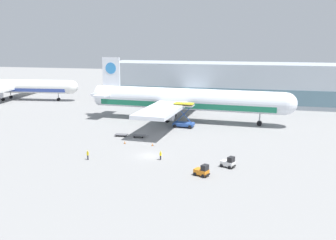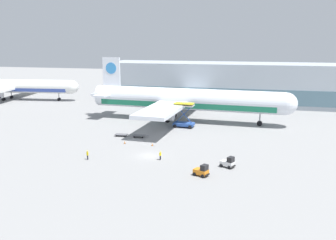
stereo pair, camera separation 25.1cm
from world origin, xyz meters
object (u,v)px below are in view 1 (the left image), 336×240
Objects in this scene: airplane_main at (183,100)px; traffic_cone_far at (152,144)px; scissor_lift_loader at (184,118)px; airplane_distant at (13,87)px; baggage_tug_foreground at (202,171)px; baggage_tug_mid at (229,163)px; ground_crew_far at (161,155)px; baggage_dolly_lead at (121,135)px; traffic_cone_near at (125,142)px; ground_crew_near at (88,154)px; baggage_dolly_second at (139,136)px.

airplane_main is 91.12× the size of traffic_cone_far.
scissor_lift_loader is at bearing 80.37° from traffic_cone_far.
airplane_distant reaches higher than traffic_cone_far.
baggage_tug_foreground is 1.00× the size of baggage_tug_mid.
ground_crew_far is (0.93, -27.09, -1.32)m from scissor_lift_loader.
traffic_cone_far is at bearing 45.99° from ground_crew_far.
traffic_cone_near is (2.91, -5.68, -0.08)m from baggage_dolly_lead.
baggage_dolly_lead is 2.10× the size of ground_crew_near.
baggage_tug_foreground is at bearing -53.05° from baggage_dolly_second.
baggage_tug_foreground is 22.23m from ground_crew_near.
scissor_lift_loader is 9.72× the size of traffic_cone_far.
ground_crew_far is 2.65× the size of traffic_cone_far.
airplane_main is 27.08m from traffic_cone_near.
baggage_tug_foreground is 1.65× the size of ground_crew_far.
baggage_tug_foreground is at bearing -39.09° from traffic_cone_near.
airplane_main reaches higher than scissor_lift_loader.
traffic_cone_near is (-1.38, -5.74, -0.08)m from baggage_dolly_second.
ground_crew_near is 14.93m from traffic_cone_far.
baggage_dolly_second is at bearing -2.00° from baggage_dolly_lead.
baggage_tug_mid is at bearing -61.21° from scissor_lift_loader.
ground_crew_near is (0.01, -17.72, 0.66)m from baggage_dolly_lead.
baggage_dolly_second is at bearing -119.63° from scissor_lift_loader.
airplane_main is 32.66× the size of ground_crew_near.
ground_crew_far is 13.68m from traffic_cone_near.
baggage_tug_foreground is 30.51m from baggage_dolly_lead.
traffic_cone_far is (9.16, -5.94, -0.08)m from baggage_dolly_lead.
scissor_lift_loader is 1.66× the size of baggage_dolly_lead.
baggage_tug_mid is (15.30, -35.62, -4.96)m from airplane_main.
airplane_main reaches higher than ground_crew_near.
traffic_cone_far is (9.15, 11.78, -0.74)m from ground_crew_near.
airplane_distant reaches higher than traffic_cone_near.
baggage_dolly_lead is 10.92m from traffic_cone_far.
airplane_distant reaches higher than baggage_dolly_second.
scissor_lift_loader is at bearing -28.69° from airplane_distant.
scissor_lift_loader is 14.84m from baggage_dolly_second.
traffic_cone_near is (60.37, -46.84, -4.58)m from airplane_distant.
scissor_lift_loader is 2.21× the size of baggage_tug_foreground.
airplane_distant is 17.33× the size of baggage_tug_mid.
airplane_distant reaches higher than scissor_lift_loader.
airplane_main is 9.38× the size of scissor_lift_loader.
ground_crew_far is at bearing -65.11° from traffic_cone_far.
baggage_tug_foreground reaches higher than ground_crew_near.
scissor_lift_loader is at bearing 140.91° from baggage_tug_mid.
traffic_cone_near is (-7.62, -25.39, -5.53)m from airplane_main.
baggage_tug_foreground reaches higher than baggage_dolly_second.
baggage_dolly_lead and baggage_dolly_second have the same top height.
airplane_main reaches higher than traffic_cone_near.
baggage_tug_mid is 4.41× the size of traffic_cone_near.
airplane_main is 20.77× the size of baggage_tug_foreground.
traffic_cone_near is at bearing 112.30° from ground_crew_near.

